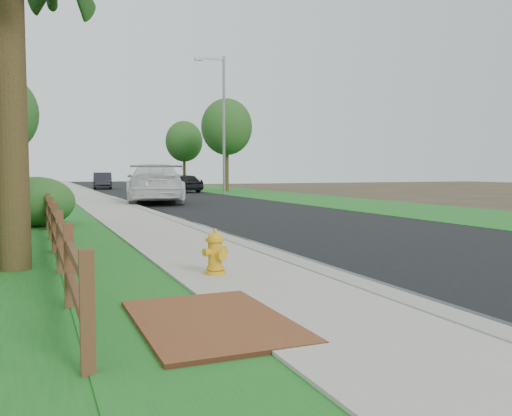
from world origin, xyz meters
name	(u,v)px	position (x,y,z in m)	size (l,w,h in m)	color
ground	(337,293)	(0.00, 0.00, 0.00)	(120.00, 120.00, 0.00)	#352A1D
road	(153,193)	(4.60, 35.00, 0.01)	(8.00, 90.00, 0.02)	black
curb	(97,193)	(0.40, 35.00, 0.06)	(0.40, 90.00, 0.12)	gray
wet_gutter	(102,193)	(0.75, 35.00, 0.02)	(0.50, 90.00, 0.00)	black
sidewalk	(79,193)	(-0.90, 35.00, 0.05)	(2.20, 90.00, 0.10)	#A29B8D
grass_strip	(51,194)	(-2.80, 35.00, 0.03)	(1.60, 90.00, 0.06)	#1A5D1F
verge_far	(237,191)	(11.50, 35.00, 0.02)	(6.00, 90.00, 0.04)	#1A5D1F
brick_patch	(211,324)	(-2.20, -1.00, 0.06)	(1.60, 2.40, 0.11)	brown
ranch_fence	(53,220)	(-3.60, 6.40, 0.62)	(0.12, 16.92, 1.10)	#4E311A
fire_hydrant	(215,253)	(-1.33, 1.51, 0.43)	(0.48, 0.39, 0.72)	gold
white_suv	(155,184)	(2.00, 21.98, 1.05)	(2.87, 7.07, 2.05)	silver
dark_car_mid	(183,183)	(7.00, 35.07, 0.74)	(1.71, 4.25, 1.45)	black
dark_car_far	(103,181)	(2.00, 45.16, 0.78)	(1.61, 4.63, 1.52)	black
streetlight	(221,117)	(8.52, 30.09, 5.53)	(2.25, 0.24, 9.77)	slate
shrub_d	(37,202)	(-3.90, 11.27, 0.78)	(2.28, 2.28, 1.56)	#1F4C1B
tree_near_left	(0,114)	(-5.50, 25.29, 4.75)	(3.90, 3.90, 6.91)	#332315
tree_mid_right	(227,127)	(10.74, 35.31, 5.26)	(4.18, 4.18, 7.58)	#332315
tree_far_right	(184,142)	(9.00, 42.20, 4.39)	(3.40, 3.40, 6.28)	#332315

